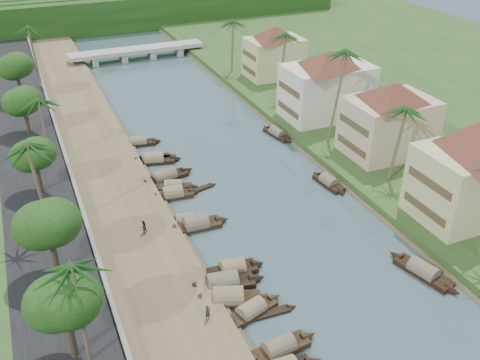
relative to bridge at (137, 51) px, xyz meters
name	(u,v)px	position (x,y,z in m)	size (l,w,h in m)	color
ground	(306,252)	(0.00, -72.00, -1.72)	(220.00, 220.00, 0.00)	#3E545D
left_bank	(112,189)	(-16.00, -52.00, -1.32)	(10.00, 180.00, 0.80)	brown
right_bank	(353,139)	(19.00, -52.00, -1.12)	(16.00, 180.00, 1.20)	#28491D
road	(39,202)	(-24.50, -52.00, -1.02)	(8.00, 180.00, 1.40)	black
retaining_wall	(76,189)	(-20.20, -52.00, -0.37)	(0.40, 180.00, 1.10)	slate
treeline	(109,12)	(0.00, 28.00, 2.28)	(120.00, 14.00, 8.00)	#14380F
bridge	(137,51)	(0.00, 0.00, 0.00)	(28.00, 4.00, 2.40)	#A7A69C
building_near	(474,172)	(18.99, -74.00, 4.66)	(14.85, 14.85, 10.20)	beige
building_mid	(389,118)	(19.99, -58.00, 4.41)	(14.11, 14.11, 9.70)	beige
building_far	(327,84)	(18.99, -44.00, 4.66)	(15.59, 15.59, 10.20)	silver
building_distant	(274,51)	(19.99, -24.00, 4.16)	(12.62, 12.62, 9.20)	beige
sampan_0	(279,348)	(-8.60, -82.79, -1.31)	(7.58, 2.25, 2.00)	black
sampan_2	(251,311)	(-8.91, -77.99, -1.31)	(7.27, 3.44, 1.93)	black
sampan_3	(223,283)	(-9.90, -73.55, -1.30)	(8.73, 3.07, 2.29)	black
sampan_4	(228,298)	(-10.18, -75.69, -1.30)	(8.27, 4.52, 2.31)	black
sampan_5	(233,269)	(-8.23, -72.02, -1.31)	(6.90, 2.16, 2.19)	black
sampan_6	(196,225)	(-9.01, -63.38, -1.30)	(7.84, 2.24, 2.31)	black
sampan_7	(186,221)	(-9.77, -62.11, -1.32)	(6.29, 3.41, 1.74)	black
sampan_8	(173,194)	(-9.44, -56.15, -1.31)	(6.96, 2.28, 2.14)	black
sampan_9	(164,177)	(-9.26, -51.76, -1.31)	(8.84, 3.60, 2.20)	black
sampan_10	(173,187)	(-8.87, -54.44, -1.32)	(6.50, 3.33, 1.83)	black
sampan_11	(154,160)	(-9.16, -46.48, -1.31)	(7.88, 3.60, 2.21)	black
sampan_12	(151,158)	(-9.43, -45.80, -1.32)	(7.37, 2.11, 1.79)	black
sampan_13	(139,143)	(-9.81, -40.44, -1.32)	(6.92, 2.48, 1.91)	black
sampan_14	(423,272)	(8.71, -79.67, -1.31)	(3.57, 8.50, 2.05)	black
sampan_15	(329,182)	(9.37, -61.08, -1.32)	(2.14, 6.81, 1.85)	black
sampan_16	(277,134)	(9.96, -45.62, -1.32)	(2.70, 7.44, 1.84)	black
canoe_1	(271,313)	(-7.31, -78.61, -1.62)	(5.22, 1.06, 0.84)	black
canoe_2	(200,189)	(-5.93, -55.83, -1.62)	(5.02, 1.79, 0.73)	black
palm_1	(401,111)	(16.00, -64.54, 8.56)	(3.20, 3.20, 10.84)	brown
palm_2	(338,55)	(15.00, -52.12, 11.87)	(3.20, 3.20, 14.26)	brown
palm_3	(282,36)	(16.00, -34.40, 9.86)	(3.20, 3.20, 12.19)	brown
palm_4	(72,269)	(-23.00, -78.84, 8.68)	(3.20, 3.20, 10.76)	brown
palm_5	(31,147)	(-24.00, -59.85, 9.60)	(3.20, 3.20, 11.72)	brown
palm_6	(40,101)	(-22.00, -42.45, 7.64)	(3.20, 3.20, 9.69)	brown
palm_7	(232,22)	(14.00, -18.19, 8.64)	(3.20, 3.20, 10.94)	brown
palm_8	(30,29)	(-20.50, -12.91, 9.69)	(3.20, 3.20, 11.81)	brown
tree_1	(64,302)	(-24.00, -77.88, 5.20)	(4.90, 4.90, 7.64)	#4D3F2C
tree_2	(48,224)	(-24.00, -67.00, 5.15)	(5.22, 5.22, 7.71)	#4D3F2C
tree_3	(34,155)	(-24.00, -50.77, 4.43)	(4.46, 4.46, 6.68)	#4D3F2C
tree_4	(23,102)	(-24.00, -32.79, 4.40)	(4.82, 4.82, 6.79)	#4D3F2C
tree_5	(15,67)	(-24.00, -18.85, 5.33)	(5.00, 5.00, 7.80)	#4D3F2C
tree_6	(348,74)	(24.00, -42.09, 4.88)	(4.71, 4.71, 7.44)	#4D3F2C
person_near	(208,313)	(-12.91, -77.77, -0.17)	(0.55, 0.36, 1.51)	#282A30
person_far	(143,227)	(-14.77, -63.10, -0.16)	(0.74, 0.58, 1.52)	#323123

